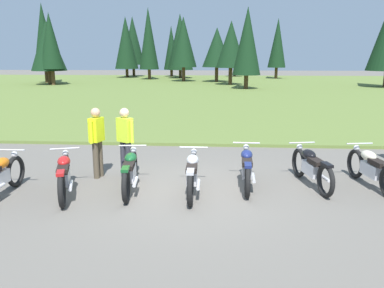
# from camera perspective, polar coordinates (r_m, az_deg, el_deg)

# --- Properties ---
(ground_plane) EXTENTS (140.00, 140.00, 0.00)m
(ground_plane) POSITION_cam_1_polar(r_m,az_deg,el_deg) (8.44, -0.27, -6.88)
(ground_plane) COLOR #605B54
(grass_moorland) EXTENTS (80.00, 44.00, 0.10)m
(grass_moorland) POSITION_cam_1_polar(r_m,az_deg,el_deg) (34.24, 2.86, 8.14)
(grass_moorland) COLOR #5B7033
(grass_moorland) RESTS_ON ground
(forest_treeline) EXTENTS (35.51, 22.44, 8.29)m
(forest_treeline) POSITION_cam_1_polar(r_m,az_deg,el_deg) (43.88, -1.32, 14.75)
(forest_treeline) COLOR #47331E
(forest_treeline) RESTS_ON ground
(motorcycle_red) EXTENTS (0.85, 2.03, 0.88)m
(motorcycle_red) POSITION_cam_1_polar(r_m,az_deg,el_deg) (8.49, -18.24, -4.31)
(motorcycle_red) COLOR black
(motorcycle_red) RESTS_ON ground
(motorcycle_british_green) EXTENTS (0.62, 2.10, 0.88)m
(motorcycle_british_green) POSITION_cam_1_polar(r_m,az_deg,el_deg) (8.43, -9.05, -3.92)
(motorcycle_british_green) COLOR black
(motorcycle_british_green) RESTS_ON ground
(motorcycle_silver) EXTENTS (0.62, 2.10, 0.88)m
(motorcycle_silver) POSITION_cam_1_polar(r_m,az_deg,el_deg) (8.16, 0.05, -4.32)
(motorcycle_silver) COLOR black
(motorcycle_silver) RESTS_ON ground
(motorcycle_navy) EXTENTS (0.62, 2.10, 0.88)m
(motorcycle_navy) POSITION_cam_1_polar(r_m,az_deg,el_deg) (8.68, 8.03, -3.41)
(motorcycle_navy) COLOR black
(motorcycle_navy) RESTS_ON ground
(motorcycle_black) EXTENTS (0.70, 2.08, 0.88)m
(motorcycle_black) POSITION_cam_1_polar(r_m,az_deg,el_deg) (9.02, 17.11, -3.24)
(motorcycle_black) COLOR black
(motorcycle_black) RESTS_ON ground
(motorcycle_cream) EXTENTS (0.67, 2.09, 0.88)m
(motorcycle_cream) POSITION_cam_1_polar(r_m,az_deg,el_deg) (9.40, 24.85, -3.24)
(motorcycle_cream) COLOR black
(motorcycle_cream) RESTS_ON ground
(rider_near_row_end) EXTENTS (0.30, 0.54, 1.67)m
(rider_near_row_end) POSITION_cam_1_polar(r_m,az_deg,el_deg) (9.39, -13.79, 0.80)
(rider_near_row_end) COLOR #4C4233
(rider_near_row_end) RESTS_ON ground
(rider_checking_bike) EXTENTS (0.47, 0.38, 1.67)m
(rider_checking_bike) POSITION_cam_1_polar(r_m,az_deg,el_deg) (9.23, -9.76, 0.77)
(rider_checking_bike) COLOR #2D2D38
(rider_checking_bike) RESTS_ON ground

